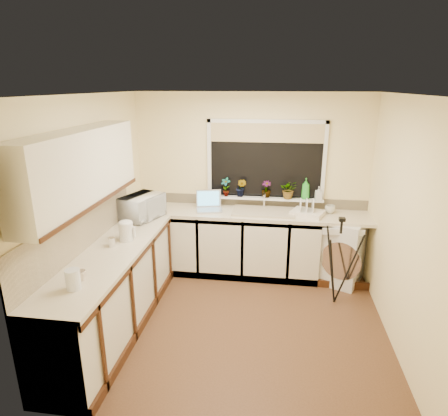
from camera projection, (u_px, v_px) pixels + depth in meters
floor at (238, 321)px, 4.35m from camera, size 3.20×3.20×0.00m
ceiling at (241, 94)px, 3.60m from camera, size 3.20×3.20×0.00m
wall_back at (251, 183)px, 5.39m from camera, size 3.20×0.00×3.20m
wall_front at (216, 292)px, 2.56m from camera, size 3.20×0.00×3.20m
wall_left at (93, 211)px, 4.19m from camera, size 0.00×3.00×3.00m
wall_right at (403, 226)px, 3.76m from camera, size 0.00×3.00×3.00m
base_cabinet_back at (225, 243)px, 5.39m from camera, size 2.55×0.60×0.86m
base_cabinet_left at (114, 292)px, 4.11m from camera, size 0.54×2.40×0.86m
worktop_back at (248, 213)px, 5.21m from camera, size 3.20×0.60×0.04m
worktop_left at (110, 254)px, 3.97m from camera, size 0.60×2.40×0.04m
upper_cabinet at (80, 168)px, 3.57m from camera, size 0.28×1.90×0.70m
splashback_left at (81, 230)px, 3.94m from camera, size 0.02×2.40×0.45m
splashback_back at (250, 201)px, 5.46m from camera, size 3.20×0.02×0.14m
window_glass at (266, 161)px, 5.25m from camera, size 1.50×0.02×1.00m
window_blind at (267, 133)px, 5.11m from camera, size 1.50×0.02×0.25m
windowsill at (264, 198)px, 5.35m from camera, size 1.60×0.14×0.03m
sink at (263, 212)px, 5.17m from camera, size 0.82×0.46×0.03m
faucet at (264, 200)px, 5.31m from camera, size 0.03×0.03×0.24m
washing_machine at (338, 249)px, 5.16m from camera, size 0.80×0.79×0.87m
laptop at (209, 205)px, 5.29m from camera, size 0.40×0.36×0.25m
kettle at (126, 232)px, 4.23m from camera, size 0.16×0.16×0.20m
dish_rack at (308, 213)px, 5.06m from camera, size 0.48×0.43×0.06m
tripod at (338, 261)px, 4.57m from camera, size 0.55×0.55×1.09m
glass_jug at (73, 279)px, 3.22m from camera, size 0.12×0.12×0.18m
steel_jar at (112, 242)px, 4.08m from camera, size 0.07×0.07×0.10m
microwave at (142, 207)px, 4.92m from camera, size 0.53×0.63×0.30m
plant_a at (226, 187)px, 5.35m from camera, size 0.16×0.14×0.26m
plant_b at (241, 188)px, 5.33m from camera, size 0.17×0.15×0.25m
plant_c at (266, 189)px, 5.31m from camera, size 0.13×0.13×0.23m
plant_d at (289, 190)px, 5.24m from camera, size 0.23×0.20×0.25m
soap_bottle_green at (306, 189)px, 5.23m from camera, size 0.12×0.12×0.29m
soap_bottle_clear at (319, 193)px, 5.20m from camera, size 0.09×0.09×0.18m
cup_back at (330, 209)px, 5.14m from camera, size 0.16×0.16×0.11m
cup_left at (81, 275)px, 3.39m from camera, size 0.12×0.12×0.09m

